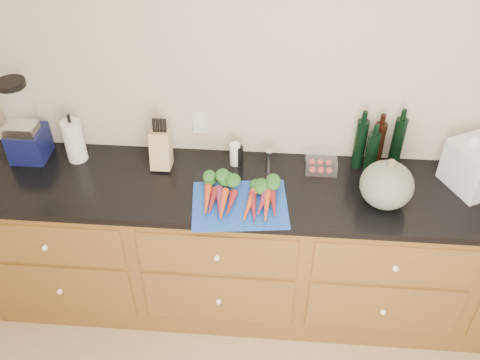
# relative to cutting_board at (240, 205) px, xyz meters

# --- Properties ---
(wall_back) EXTENTS (4.10, 0.05, 2.60)m
(wall_back) POSITION_rel_cutting_board_xyz_m (0.34, 0.48, 0.35)
(wall_back) COLOR beige
(wall_back) RESTS_ON ground
(cabinets) EXTENTS (3.60, 0.64, 0.90)m
(cabinets) POSITION_rel_cutting_board_xyz_m (0.34, 0.16, -0.50)
(cabinets) COLOR brown
(cabinets) RESTS_ON ground
(countertop) EXTENTS (3.64, 0.62, 0.04)m
(countertop) POSITION_rel_cutting_board_xyz_m (0.34, 0.16, -0.03)
(countertop) COLOR black
(countertop) RESTS_ON cabinets
(cutting_board) EXTENTS (0.51, 0.41, 0.01)m
(cutting_board) POSITION_rel_cutting_board_xyz_m (0.00, 0.00, 0.00)
(cutting_board) COLOR #1644AB
(cutting_board) RESTS_ON countertop
(carrots) EXTENTS (0.40, 0.30, 0.06)m
(carrots) POSITION_rel_cutting_board_xyz_m (0.00, 0.05, 0.03)
(carrots) COLOR #DD4A1A
(carrots) RESTS_ON cutting_board
(squash) EXTENTS (0.27, 0.27, 0.24)m
(squash) POSITION_rel_cutting_board_xyz_m (0.72, 0.08, 0.11)
(squash) COLOR #566252
(squash) RESTS_ON countertop
(blender_appliance) EXTENTS (0.19, 0.19, 0.48)m
(blender_appliance) POSITION_rel_cutting_board_xyz_m (-1.20, 0.32, 0.20)
(blender_appliance) COLOR #0E1241
(blender_appliance) RESTS_ON countertop
(paper_towel) EXTENTS (0.11, 0.11, 0.24)m
(paper_towel) POSITION_rel_cutting_board_xyz_m (-0.93, 0.32, 0.12)
(paper_towel) COLOR white
(paper_towel) RESTS_ON countertop
(knife_block) EXTENTS (0.11, 0.11, 0.21)m
(knife_block) POSITION_rel_cutting_board_xyz_m (-0.45, 0.30, 0.10)
(knife_block) COLOR tan
(knife_block) RESTS_ON countertop
(grinder_salt) EXTENTS (0.06, 0.06, 0.13)m
(grinder_salt) POSITION_rel_cutting_board_xyz_m (-0.05, 0.34, 0.06)
(grinder_salt) COLOR white
(grinder_salt) RESTS_ON countertop
(grinder_pepper) EXTENTS (0.05, 0.05, 0.12)m
(grinder_pepper) POSITION_rel_cutting_board_xyz_m (-0.03, 0.34, 0.05)
(grinder_pepper) COLOR black
(grinder_pepper) RESTS_ON countertop
(canister_chrome) EXTENTS (0.04, 0.04, 0.10)m
(canister_chrome) POSITION_rel_cutting_board_xyz_m (0.13, 0.34, 0.04)
(canister_chrome) COLOR silver
(canister_chrome) RESTS_ON countertop
(tomato_box) EXTENTS (0.17, 0.13, 0.08)m
(tomato_box) POSITION_rel_cutting_board_xyz_m (0.42, 0.33, 0.03)
(tomato_box) COLOR white
(tomato_box) RESTS_ON countertop
(bottles) EXTENTS (0.26, 0.13, 0.31)m
(bottles) POSITION_rel_cutting_board_xyz_m (0.71, 0.37, 0.14)
(bottles) COLOR black
(bottles) RESTS_ON countertop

